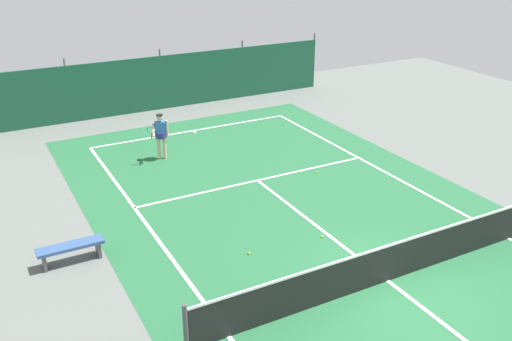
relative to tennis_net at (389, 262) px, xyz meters
name	(u,v)px	position (x,y,z in m)	size (l,w,h in m)	color
ground_plane	(387,281)	(0.00, 0.00, -0.51)	(36.00, 36.00, 0.00)	slate
court_surface	(387,281)	(0.00, 0.00, -0.51)	(11.02, 26.60, 0.01)	#236038
tennis_net	(389,262)	(0.00, 0.00, 0.00)	(10.12, 0.10, 1.10)	black
back_fence	(159,92)	(0.00, 15.85, 0.16)	(16.30, 0.98, 2.70)	#195138
tennis_player	(160,133)	(-2.08, 9.68, 0.45)	(0.84, 0.65, 1.64)	#D8AD8C
tennis_ball_near_player	(249,253)	(-2.31, 2.56, -0.48)	(0.07, 0.07, 0.07)	#CCDB33
tennis_ball_midcourt	(317,172)	(2.06, 6.02, -0.48)	(0.07, 0.07, 0.07)	#CCDB33
tennis_ball_by_sideline	(322,237)	(-0.21, 2.37, -0.48)	(0.07, 0.07, 0.07)	#CCDB33
parked_car	(129,82)	(-0.89, 17.63, 0.33)	(2.41, 4.39, 1.68)	navy
courtside_bench	(71,249)	(-6.31, 4.31, -0.14)	(1.60, 0.40, 0.49)	#335184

